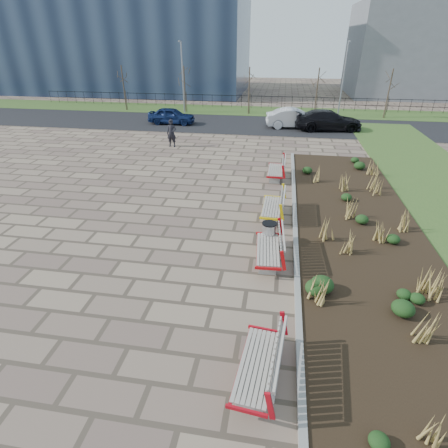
% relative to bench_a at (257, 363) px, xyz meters
% --- Properties ---
extents(ground, '(120.00, 120.00, 0.00)m').
position_rel_bench_a_xyz_m(ground, '(-3.00, 2.06, -0.50)').
color(ground, '#826F59').
rests_on(ground, ground).
extents(planting_bed, '(4.50, 18.00, 0.10)m').
position_rel_bench_a_xyz_m(planting_bed, '(3.25, 7.06, -0.45)').
color(planting_bed, black).
rests_on(planting_bed, ground).
extents(planting_curb, '(0.16, 18.00, 0.15)m').
position_rel_bench_a_xyz_m(planting_curb, '(0.92, 7.06, -0.42)').
color(planting_curb, gray).
rests_on(planting_curb, ground).
extents(grass_verge_far, '(80.00, 5.00, 0.04)m').
position_rel_bench_a_xyz_m(grass_verge_far, '(-3.00, 30.06, -0.48)').
color(grass_verge_far, '#33511E').
rests_on(grass_verge_far, ground).
extents(road, '(80.00, 7.00, 0.02)m').
position_rel_bench_a_xyz_m(road, '(-3.00, 24.06, -0.49)').
color(road, black).
rests_on(road, ground).
extents(bench_a, '(1.12, 2.18, 1.00)m').
position_rel_bench_a_xyz_m(bench_a, '(0.00, 0.00, 0.00)').
color(bench_a, '#B00B17').
rests_on(bench_a, ground).
extents(bench_b, '(1.02, 2.15, 1.00)m').
position_rel_bench_a_xyz_m(bench_b, '(0.00, 4.46, 0.00)').
color(bench_b, red).
rests_on(bench_b, ground).
extents(bench_c, '(0.97, 2.13, 1.00)m').
position_rel_bench_a_xyz_m(bench_c, '(0.00, 7.63, 0.00)').
color(bench_c, yellow).
rests_on(bench_c, ground).
extents(bench_d, '(0.92, 2.11, 1.00)m').
position_rel_bench_a_xyz_m(bench_d, '(0.00, 12.00, 0.00)').
color(bench_d, '#AA0B11').
rests_on(bench_d, ground).
extents(litter_bin, '(0.48, 0.48, 0.84)m').
position_rel_bench_a_xyz_m(litter_bin, '(-0.02, 5.44, -0.08)').
color(litter_bin, '#B2B2B7').
rests_on(litter_bin, ground).
extents(pedestrian, '(0.65, 0.44, 1.73)m').
position_rel_bench_a_xyz_m(pedestrian, '(-6.83, 16.82, 0.37)').
color(pedestrian, black).
rests_on(pedestrian, ground).
extents(car_blue, '(3.78, 1.52, 1.29)m').
position_rel_bench_a_xyz_m(car_blue, '(-8.81, 23.31, 0.16)').
color(car_blue, '#11214E').
rests_on(car_blue, road).
extents(car_silver, '(4.56, 2.05, 1.45)m').
position_rel_bench_a_xyz_m(car_silver, '(1.11, 23.50, 0.25)').
color(car_silver, '#B8BBC1').
rests_on(car_silver, road).
extents(car_black, '(5.31, 2.74, 1.47)m').
position_rel_bench_a_xyz_m(car_black, '(3.62, 23.11, 0.26)').
color(car_black, black).
rests_on(car_black, road).
extents(tree_a, '(1.40, 1.40, 4.00)m').
position_rel_bench_a_xyz_m(tree_a, '(-15.00, 28.56, 1.54)').
color(tree_a, '#4C3D2D').
rests_on(tree_a, grass_verge_far).
extents(tree_b, '(1.40, 1.40, 4.00)m').
position_rel_bench_a_xyz_m(tree_b, '(-9.00, 28.56, 1.54)').
color(tree_b, '#4C3D2D').
rests_on(tree_b, grass_verge_far).
extents(tree_c, '(1.40, 1.40, 4.00)m').
position_rel_bench_a_xyz_m(tree_c, '(-3.00, 28.56, 1.54)').
color(tree_c, '#4C3D2D').
rests_on(tree_c, grass_verge_far).
extents(tree_d, '(1.40, 1.40, 4.00)m').
position_rel_bench_a_xyz_m(tree_d, '(3.00, 28.56, 1.54)').
color(tree_d, '#4C3D2D').
rests_on(tree_d, grass_verge_far).
extents(tree_e, '(1.40, 1.40, 4.00)m').
position_rel_bench_a_xyz_m(tree_e, '(9.00, 28.56, 1.54)').
color(tree_e, '#4C3D2D').
rests_on(tree_e, grass_verge_far).
extents(lamp_west, '(0.24, 0.60, 6.00)m').
position_rel_bench_a_xyz_m(lamp_west, '(-9.00, 28.06, 2.54)').
color(lamp_west, gray).
rests_on(lamp_west, grass_verge_far).
extents(lamp_east, '(0.24, 0.60, 6.00)m').
position_rel_bench_a_xyz_m(lamp_east, '(5.00, 28.06, 2.54)').
color(lamp_east, gray).
rests_on(lamp_east, grass_verge_far).
extents(railing_fence, '(44.00, 0.10, 1.20)m').
position_rel_bench_a_xyz_m(railing_fence, '(-3.00, 31.56, 0.14)').
color(railing_fence, black).
rests_on(railing_fence, grass_verge_far).
extents(building_glass, '(40.00, 14.00, 15.00)m').
position_rel_bench_a_xyz_m(building_glass, '(-25.00, 42.06, 7.00)').
color(building_glass, '#192338').
rests_on(building_glass, ground).
extents(building_grey, '(18.00, 12.00, 10.00)m').
position_rel_bench_a_xyz_m(building_grey, '(17.00, 44.06, 4.50)').
color(building_grey, slate).
rests_on(building_grey, ground).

